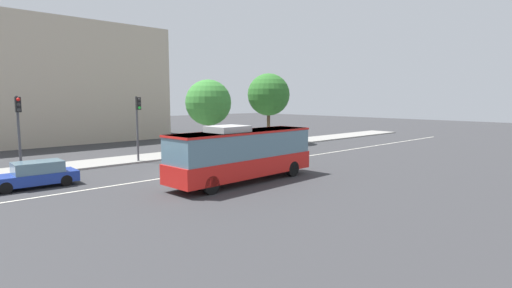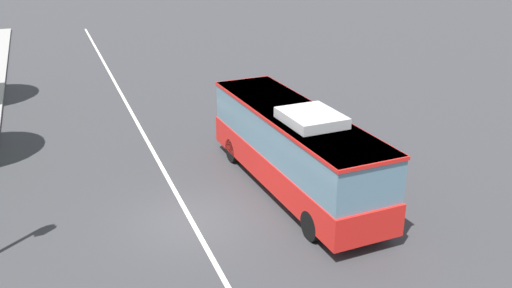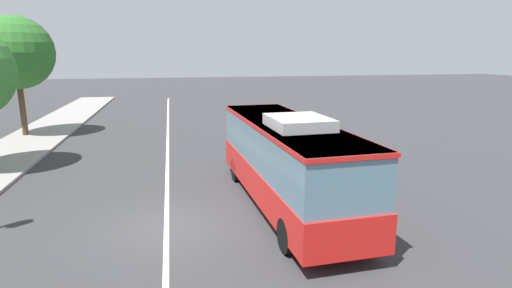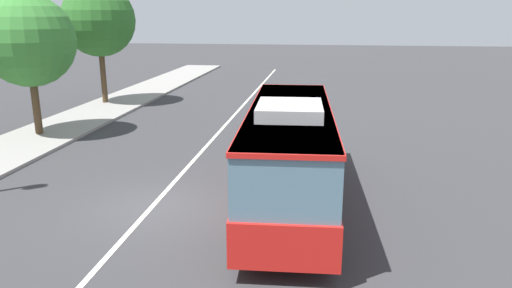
# 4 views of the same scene
# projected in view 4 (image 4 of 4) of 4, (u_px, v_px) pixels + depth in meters

# --- Properties ---
(ground_plane) EXTENTS (160.00, 160.00, 0.00)m
(ground_plane) POSITION_uv_depth(u_px,v_px,m) (152.00, 207.00, 15.06)
(ground_plane) COLOR #333335
(lane_centre_line) EXTENTS (76.00, 0.16, 0.01)m
(lane_centre_line) POSITION_uv_depth(u_px,v_px,m) (152.00, 207.00, 15.06)
(lane_centre_line) COLOR silver
(lane_centre_line) RESTS_ON ground_plane
(transit_bus) EXTENTS (10.11, 3.01, 3.46)m
(transit_bus) POSITION_uv_depth(u_px,v_px,m) (290.00, 149.00, 14.87)
(transit_bus) COLOR red
(transit_bus) RESTS_ON ground_plane
(street_tree_kerbside_left) EXTENTS (4.36, 4.36, 6.83)m
(street_tree_kerbside_left) POSITION_uv_depth(u_px,v_px,m) (28.00, 41.00, 22.45)
(street_tree_kerbside_left) COLOR #4C3823
(street_tree_kerbside_left) RESTS_ON ground_plane
(street_tree_kerbside_right) EXTENTS (4.65, 4.65, 7.79)m
(street_tree_kerbside_right) POSITION_uv_depth(u_px,v_px,m) (99.00, 20.00, 30.50)
(street_tree_kerbside_right) COLOR #4C3823
(street_tree_kerbside_right) RESTS_ON ground_plane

